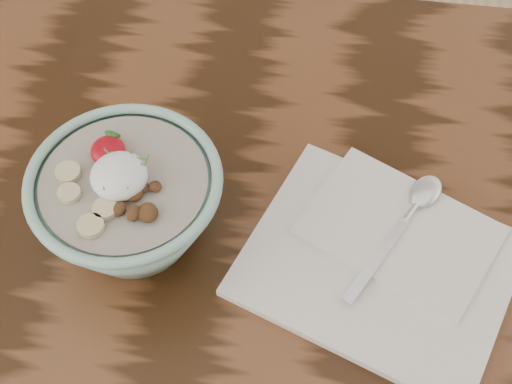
# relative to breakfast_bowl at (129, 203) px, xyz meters

# --- Properties ---
(table) EXTENTS (1.60, 0.90, 0.75)m
(table) POSITION_rel_breakfast_bowl_xyz_m (0.07, -0.00, -0.16)
(table) COLOR black
(table) RESTS_ON ground
(breakfast_bowl) EXTENTS (0.20, 0.20, 0.14)m
(breakfast_bowl) POSITION_rel_breakfast_bowl_xyz_m (0.00, 0.00, 0.00)
(breakfast_bowl) COLOR #8DBEAC
(breakfast_bowl) RESTS_ON table
(napkin) EXTENTS (0.34, 0.31, 0.02)m
(napkin) POSITION_rel_breakfast_bowl_xyz_m (0.28, 0.01, -0.06)
(napkin) COLOR white
(napkin) RESTS_ON table
(spoon) EXTENTS (0.11, 0.18, 0.01)m
(spoon) POSITION_rel_breakfast_bowl_xyz_m (0.31, 0.07, -0.05)
(spoon) COLOR silver
(spoon) RESTS_ON napkin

